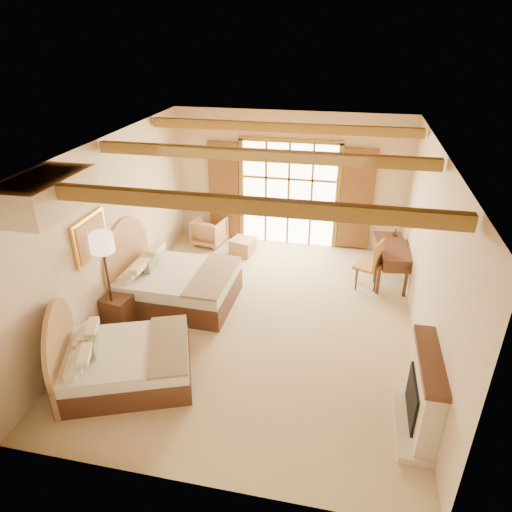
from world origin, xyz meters
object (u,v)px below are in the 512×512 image
(bed_far, at_px, (169,281))
(armchair, at_px, (209,231))
(bed_near, at_px, (118,358))
(desk, at_px, (391,261))
(nightstand, at_px, (119,311))

(bed_far, xyz_separation_m, armchair, (-0.03, 2.68, -0.10))
(bed_near, xyz_separation_m, desk, (4.20, 4.06, 0.04))
(armchair, bearing_deg, nightstand, 91.44)
(bed_far, height_order, desk, bed_far)
(desk, bearing_deg, armchair, 160.42)
(bed_far, distance_m, nightstand, 1.14)
(bed_far, distance_m, armchair, 2.68)
(nightstand, relative_size, desk, 0.37)
(bed_near, relative_size, bed_far, 1.07)
(armchair, bearing_deg, bed_far, 101.12)
(bed_far, bearing_deg, desk, 24.06)
(bed_near, relative_size, desk, 1.55)
(nightstand, height_order, desk, desk)
(bed_far, bearing_deg, bed_near, -87.11)
(desk, bearing_deg, bed_far, -165.09)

